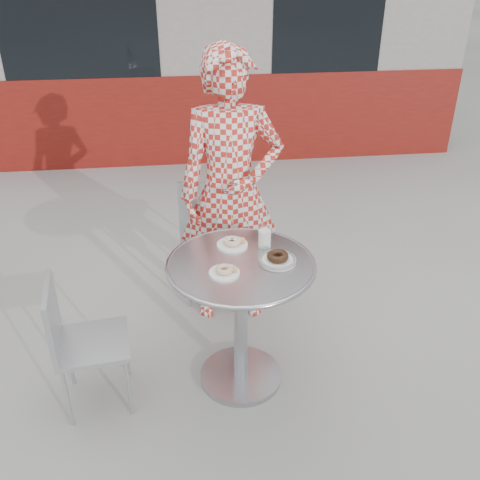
{
  "coord_description": "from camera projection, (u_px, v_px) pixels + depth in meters",
  "views": [
    {
      "loc": [
        -0.28,
        -2.31,
        2.26
      ],
      "look_at": [
        0.03,
        0.16,
        0.87
      ],
      "focal_mm": 40.0,
      "sensor_mm": 36.0,
      "label": 1
    }
  ],
  "objects": [
    {
      "name": "plate_near",
      "position": [
        225.0,
        271.0,
        2.68
      ],
      "size": [
        0.16,
        0.16,
        0.04
      ],
      "rotation": [
        0.0,
        0.0,
        -0.41
      ],
      "color": "white",
      "rests_on": "bistro_table"
    },
    {
      "name": "chair_left",
      "position": [
        95.0,
        366.0,
        2.91
      ],
      "size": [
        0.41,
        0.41,
        0.78
      ],
      "rotation": [
        0.0,
        0.0,
        1.69
      ],
      "color": "#B1B4B9",
      "rests_on": "ground"
    },
    {
      "name": "ground",
      "position": [
        239.0,
        382.0,
        3.13
      ],
      "size": [
        60.0,
        60.0,
        0.0
      ],
      "primitive_type": "plane",
      "color": "#9E9C96",
      "rests_on": "ground"
    },
    {
      "name": "bistro_table",
      "position": [
        241.0,
        294.0,
        2.88
      ],
      "size": [
        0.79,
        0.79,
        0.8
      ],
      "rotation": [
        0.0,
        0.0,
        -0.09
      ],
      "color": "silver",
      "rests_on": "ground"
    },
    {
      "name": "plate_checker",
      "position": [
        278.0,
        259.0,
        2.78
      ],
      "size": [
        0.2,
        0.2,
        0.05
      ],
      "rotation": [
        0.0,
        0.0,
        -0.3
      ],
      "color": "white",
      "rests_on": "bistro_table"
    },
    {
      "name": "chair_far",
      "position": [
        218.0,
        258.0,
        3.8
      ],
      "size": [
        0.52,
        0.53,
        0.96
      ],
      "rotation": [
        0.0,
        0.0,
        2.99
      ],
      "color": "#B1B4B9",
      "rests_on": "ground"
    },
    {
      "name": "seated_person",
      "position": [
        231.0,
        192.0,
        3.35
      ],
      "size": [
        0.65,
        0.43,
        1.78
      ],
      "primitive_type": "imported",
      "rotation": [
        0.0,
        0.0,
        -0.01
      ],
      "color": "#B0231B",
      "rests_on": "ground"
    },
    {
      "name": "plate_far",
      "position": [
        233.0,
        243.0,
        2.93
      ],
      "size": [
        0.17,
        0.17,
        0.05
      ],
      "rotation": [
        0.0,
        0.0,
        -0.29
      ],
      "color": "white",
      "rests_on": "bistro_table"
    },
    {
      "name": "milk_cup",
      "position": [
        265.0,
        238.0,
        2.9
      ],
      "size": [
        0.07,
        0.07,
        0.12
      ],
      "rotation": [
        0.0,
        0.0,
        0.3
      ],
      "color": "white",
      "rests_on": "bistro_table"
    },
    {
      "name": "storefront",
      "position": [
        189.0,
        7.0,
        7.23
      ],
      "size": [
        6.02,
        4.55,
        3.0
      ],
      "color": "gray",
      "rests_on": "ground"
    }
  ]
}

